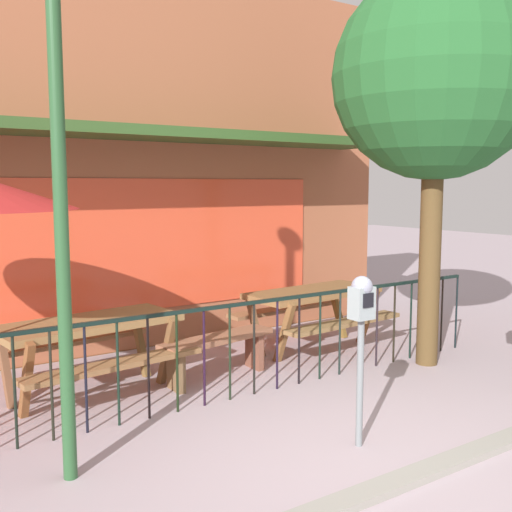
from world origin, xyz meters
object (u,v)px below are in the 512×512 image
picnic_table_right (313,302)px  parking_meter_near (361,315)px  picnic_table_left (89,336)px  patio_bench (217,347)px  street_lamp (56,92)px  street_tree (436,78)px

picnic_table_right → parking_meter_near: 3.00m
picnic_table_left → patio_bench: 1.39m
picnic_table_left → patio_bench: (1.33, -0.28, -0.26)m
picnic_table_left → street_lamp: 2.79m
parking_meter_near → street_lamp: size_ratio=0.33×
picnic_table_right → street_tree: street_tree is taller
picnic_table_left → picnic_table_right: bearing=1.8°
street_tree → street_lamp: 4.46m
patio_bench → street_tree: (2.35, -0.91, 2.97)m
street_lamp → picnic_table_right: bearing=25.2°
street_tree → patio_bench: bearing=158.9°
parking_meter_near → street_tree: size_ratio=0.31×
patio_bench → street_lamp: (-2.05, -1.37, 2.40)m
picnic_table_left → street_tree: (3.69, -1.18, 2.71)m
picnic_table_left → picnic_table_right: size_ratio=1.02×
patio_bench → street_lamp: bearing=-146.2°
picnic_table_right → street_tree: (0.70, -1.28, 2.71)m
patio_bench → street_tree: 3.89m
picnic_table_right → patio_bench: 1.71m
picnic_table_left → patio_bench: picnic_table_left is taller
street_lamp → street_tree: bearing=6.0°
patio_bench → street_lamp: street_lamp is taller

